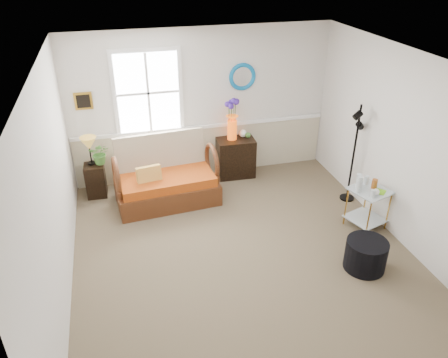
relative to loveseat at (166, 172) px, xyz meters
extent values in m
cube|color=#746648|center=(0.79, -1.69, -0.52)|extent=(4.50, 5.00, 0.01)
cube|color=white|center=(0.79, -1.69, 2.08)|extent=(4.50, 5.00, 0.01)
cube|color=silver|center=(0.79, 0.81, 0.78)|extent=(4.50, 0.01, 2.60)
cube|color=silver|center=(0.79, -4.19, 0.78)|extent=(4.50, 0.01, 2.60)
cube|color=silver|center=(-1.46, -1.69, 0.78)|extent=(0.01, 5.00, 2.60)
cube|color=silver|center=(3.04, -1.69, 0.78)|extent=(0.01, 5.00, 2.60)
cube|color=#BEB396|center=(0.79, 0.79, -0.07)|extent=(4.46, 0.02, 0.90)
cube|color=white|center=(0.79, 0.78, 0.40)|extent=(4.46, 0.04, 0.06)
cube|color=gold|center=(-1.13, 0.79, 1.03)|extent=(0.28, 0.03, 0.28)
torus|color=#0090C6|center=(1.49, 0.79, 1.23)|extent=(0.47, 0.07, 0.47)
imported|color=#40782F|center=(-0.98, 0.51, 0.18)|extent=(0.38, 0.41, 0.28)
cylinder|color=black|center=(2.25, -2.33, -0.32)|extent=(0.63, 0.63, 0.41)
camera|label=1|loc=(-0.68, -6.18, 3.27)|focal=35.00mm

